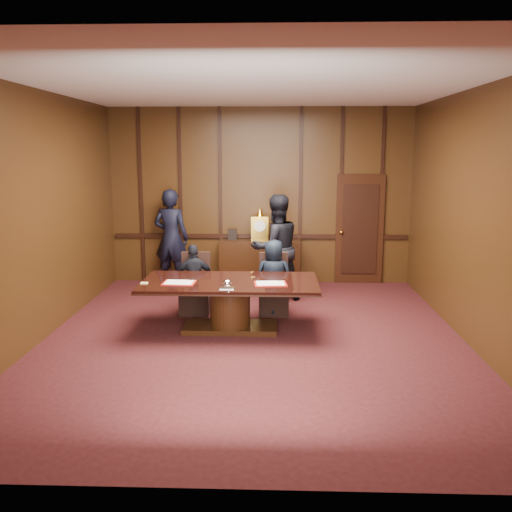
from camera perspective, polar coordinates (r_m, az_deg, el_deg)
The scene contains 13 objects.
room at distance 7.57m, azimuth 0.26°, elevation 3.97°, with size 7.00×7.04×3.50m.
sideboard at distance 10.85m, azimuth 0.41°, elevation -0.49°, with size 1.60×0.45×1.54m.
conference_table at distance 8.09m, azimuth -2.76°, elevation -4.35°, with size 2.62×1.32×0.76m.
folder_left at distance 7.95m, azimuth -8.09°, elevation -2.79°, with size 0.48×0.35×0.02m.
folder_right at distance 7.82m, azimuth 1.53°, elevation -2.92°, with size 0.49×0.37×0.02m.
inkstand at distance 7.58m, azimuth -3.06°, elevation -3.03°, with size 0.20×0.14×0.12m.
notepad at distance 8.02m, azimuth -11.69°, elevation -2.81°, with size 0.10×0.07×0.01m, color #FEDB7C.
chair_left at distance 9.06m, azimuth -6.41°, elevation -4.14°, with size 0.49×0.49×0.99m.
chair_right at distance 8.97m, azimuth 1.86°, elevation -4.24°, with size 0.49×0.49×0.99m.
signatory_left at distance 8.92m, azimuth -6.52°, elevation -2.48°, with size 0.68×0.28×1.16m, color black.
signatory_right at distance 8.81m, azimuth 1.88°, elevation -2.28°, with size 0.61×0.40×1.25m, color black.
witness_left at distance 10.80m, azimuth -8.91°, elevation 1.90°, with size 0.70×0.46×1.93m, color black.
witness_right at distance 9.63m, azimuth 2.11°, elevation 0.85°, with size 0.92×0.72×1.90m, color black.
Camera 1 is at (0.29, -7.37, 2.66)m, focal length 38.00 mm.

